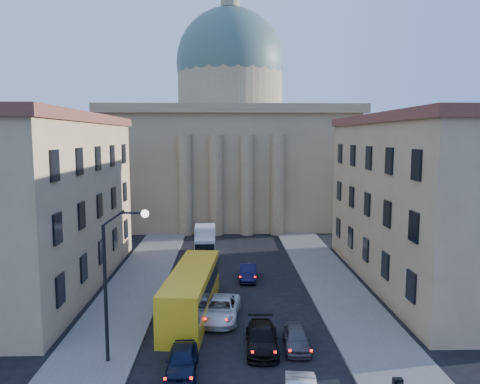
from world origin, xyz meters
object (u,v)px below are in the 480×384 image
object	(u,v)px
car_left_near	(182,360)
box_truck	(205,242)
city_bus	(192,291)
street_lamp	(114,273)

from	to	relation	value
car_left_near	box_truck	distance (m)	25.38
city_bus	box_truck	xyz separation A→B (m)	(0.22, 17.02, -0.35)
street_lamp	car_left_near	xyz separation A→B (m)	(3.80, -1.21, -4.59)
street_lamp	box_truck	world-z (taller)	street_lamp
city_bus	box_truck	world-z (taller)	city_bus
city_bus	box_truck	distance (m)	17.02
street_lamp	city_bus	bearing A→B (deg)	62.40
car_left_near	box_truck	size ratio (longest dim) A/B	0.74
city_bus	box_truck	bearing A→B (deg)	94.53
street_lamp	car_left_near	bearing A→B (deg)	-17.61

